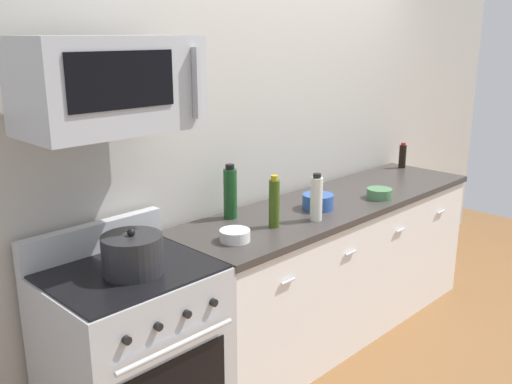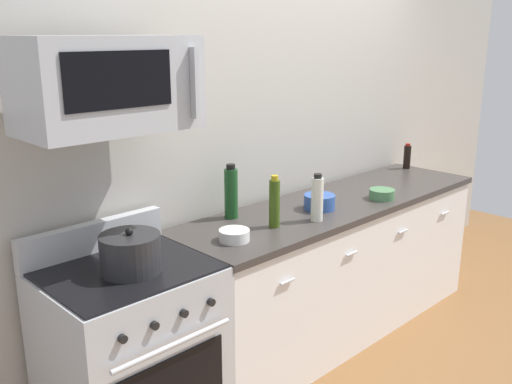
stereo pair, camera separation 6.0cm
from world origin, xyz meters
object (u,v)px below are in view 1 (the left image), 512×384
object	(u,v)px
bottle_soy_sauce_dark	(402,156)
stockpot	(133,254)
bottle_olive_oil	(274,203)
range_oven	(133,357)
bowl_white_ceramic	(235,235)
bottle_wine_green	(230,193)
microwave	(109,84)
bowl_blue_mixing	(318,201)
bowl_green_glaze	(379,193)
bottle_vinegar_white	(316,198)

from	to	relation	value
bottle_soy_sauce_dark	stockpot	distance (m)	2.68
bottle_olive_oil	bottle_soy_sauce_dark	distance (m)	1.78
range_oven	stockpot	xyz separation A→B (m)	(0.00, -0.05, 0.54)
bottle_olive_oil	bowl_white_ceramic	size ratio (longest dim) A/B	1.84
bowl_white_ceramic	range_oven	bearing A→B (deg)	172.06
bottle_wine_green	microwave	bearing A→B (deg)	-168.75
bowl_blue_mixing	bottle_wine_green	bearing A→B (deg)	153.41
bottle_soy_sauce_dark	bowl_green_glaze	xyz separation A→B (m)	(-0.87, -0.35, -0.06)
microwave	bowl_white_ceramic	world-z (taller)	microwave
range_oven	bowl_white_ceramic	bearing A→B (deg)	-7.94
range_oven	bottle_soy_sauce_dark	world-z (taller)	bottle_soy_sauce_dark
bottle_olive_oil	bottle_soy_sauce_dark	world-z (taller)	bottle_olive_oil
bottle_olive_oil	bottle_soy_sauce_dark	bearing A→B (deg)	7.94
microwave	bottle_soy_sauce_dark	xyz separation A→B (m)	(2.67, 0.13, -0.74)
stockpot	bottle_vinegar_white	bearing A→B (deg)	-5.65
bowl_blue_mixing	stockpot	xyz separation A→B (m)	(-1.34, -0.02, 0.04)
bottle_olive_oil	bowl_white_ceramic	distance (m)	0.32
range_oven	bottle_wine_green	bearing A→B (deg)	14.15
microwave	bottle_wine_green	bearing A→B (deg)	11.25
microwave	range_oven	bearing A→B (deg)	-90.29
bowl_green_glaze	bottle_soy_sauce_dark	bearing A→B (deg)	21.92
microwave	bottle_soy_sauce_dark	bearing A→B (deg)	2.71
bowl_blue_mixing	bowl_white_ceramic	distance (m)	0.74
microwave	stockpot	world-z (taller)	microwave
bottle_olive_oil	bowl_white_ceramic	bearing A→B (deg)	-178.42
range_oven	bottle_wine_green	xyz separation A→B (m)	(0.84, 0.21, 0.60)
bottle_wine_green	bowl_white_ceramic	distance (m)	0.40
bottle_olive_oil	bowl_blue_mixing	xyz separation A→B (m)	(0.43, 0.04, -0.09)
microwave	bowl_blue_mixing	size ratio (longest dim) A/B	3.90
bottle_soy_sauce_dark	bottle_olive_oil	bearing A→B (deg)	-172.06
range_oven	bottle_wine_green	world-z (taller)	bottle_wine_green
bowl_blue_mixing	stockpot	size ratio (longest dim) A/B	0.69
bottle_soy_sauce_dark	bowl_white_ceramic	xyz separation A→B (m)	(-2.07, -0.25, -0.06)
microwave	bottle_soy_sauce_dark	size ratio (longest dim) A/B	3.72
range_oven	microwave	size ratio (longest dim) A/B	1.44
range_oven	microwave	world-z (taller)	microwave
range_oven	bowl_white_ceramic	xyz separation A→B (m)	(0.60, -0.08, 0.48)
bowl_green_glaze	bottle_wine_green	bearing A→B (deg)	157.87
bottle_olive_oil	stockpot	bearing A→B (deg)	178.63
bottle_olive_oil	bottle_vinegar_white	world-z (taller)	bottle_olive_oil
bottle_vinegar_white	stockpot	xyz separation A→B (m)	(-1.16, 0.11, -0.04)
range_oven	bottle_olive_oil	distance (m)	1.08
bowl_green_glaze	stockpot	distance (m)	1.80
bottle_vinegar_white	stockpot	world-z (taller)	bottle_vinegar_white
range_oven	stockpot	world-z (taller)	stockpot
bottle_vinegar_white	bowl_green_glaze	bearing A→B (deg)	-0.93
bottle_soy_sauce_dark	bowl_white_ceramic	world-z (taller)	bottle_soy_sauce_dark
bottle_olive_oil	stockpot	xyz separation A→B (m)	(-0.90, 0.02, -0.05)
bottle_wine_green	stockpot	size ratio (longest dim) A/B	1.16
bowl_white_ceramic	stockpot	distance (m)	0.60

